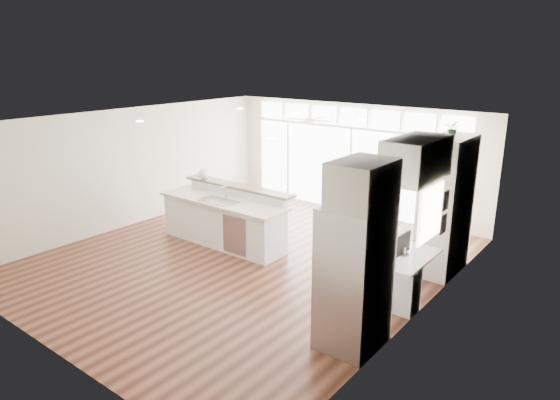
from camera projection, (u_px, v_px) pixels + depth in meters
The scene contains 24 objects.
floor at pixel (248, 259), 9.79m from camera, with size 7.00×8.00×0.02m, color #421F14.
ceiling at pixel (245, 120), 9.02m from camera, with size 7.00×8.00×0.02m, color silver.
wall_back at pixel (353, 158), 12.43m from camera, with size 7.00×0.04×2.70m, color beige.
wall_front at pixel (39, 258), 6.38m from camera, with size 7.00×0.04×2.70m, color beige.
wall_left at pixel (132, 167), 11.47m from camera, with size 0.04×8.00×2.70m, color beige.
wall_right at pixel (424, 231), 7.35m from camera, with size 0.04×8.00×2.70m, color beige.
glass_wall at pixel (351, 170), 12.47m from camera, with size 5.80×0.06×2.08m, color white.
transom_row at pixel (353, 117), 12.10m from camera, with size 5.90×0.06×0.40m, color white.
desk_window at pixel (430, 213), 7.54m from camera, with size 0.04×0.85×0.85m, color white.
ceiling_fan at pixel (310, 116), 11.50m from camera, with size 1.16×1.16×0.32m, color white.
recessed_lights at pixel (252, 120), 9.18m from camera, with size 3.40×3.00×0.02m, color beige.
oven_cabinet at pixel (446, 205), 8.93m from camera, with size 0.64×1.20×2.50m, color white.
desk_nook at pixel (405, 278), 8.07m from camera, with size 0.72×1.30×0.76m, color white.
upper_cabinets at pixel (416, 159), 7.48m from camera, with size 0.64×1.30×0.64m, color white.
refrigerator at pixel (354, 277), 6.65m from camera, with size 0.76×0.90×2.00m, color #A1A1A6.
fridge_cabinet at pixel (363, 184), 6.25m from camera, with size 0.64×0.90×0.60m, color white.
framed_photos at pixel (444, 212), 8.05m from camera, with size 0.06×0.22×0.80m, color black.
kitchen_island at pixel (223, 217), 10.37m from camera, with size 2.98×1.12×1.18m, color white.
rug at pixel (360, 294), 8.33m from camera, with size 0.91×0.66×0.01m, color #3B2012.
office_chair at pixel (380, 259), 8.66m from camera, with size 0.46×0.42×0.88m, color black.
fishbowl at pixel (204, 174), 11.04m from camera, with size 0.24×0.24×0.24m, color silver.
monitor at pixel (402, 244), 7.95m from camera, with size 0.08×0.47×0.39m, color black.
keyboard at pixel (392, 252), 8.10m from camera, with size 0.12×0.32×0.02m, color white.
potted_plant at pixel (453, 130), 8.55m from camera, with size 0.24×0.27×0.21m, color #255626.
Camera 1 is at (6.06, -6.76, 3.88)m, focal length 32.00 mm.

